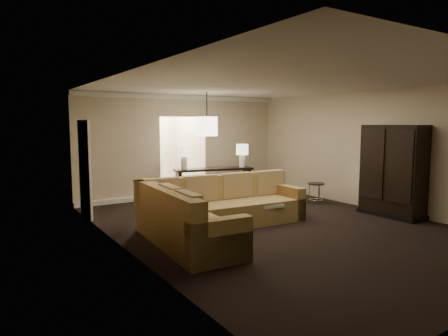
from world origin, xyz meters
TOP-DOWN VIEW (x-y plane):
  - ground at (0.00, 0.00)m, footprint 8.00×8.00m
  - wall_back at (0.00, 4.00)m, footprint 6.00×0.04m
  - wall_left at (-3.00, 0.00)m, footprint 0.04×8.00m
  - wall_right at (3.00, 0.00)m, footprint 0.04×8.00m
  - ceiling at (0.00, 0.00)m, footprint 6.00×8.00m
  - crown_molding at (0.00, 3.95)m, footprint 6.00×0.10m
  - baseboard at (0.00, 3.95)m, footprint 6.00×0.10m
  - side_door at (-2.97, 2.80)m, footprint 0.05×0.90m
  - foyer at (0.00, 5.34)m, footprint 1.44×2.02m
  - sectional_sofa at (-1.24, 0.27)m, footprint 3.48×2.71m
  - coffee_table at (-0.24, 0.59)m, footprint 1.17×1.17m
  - console_table at (0.50, 3.20)m, footprint 2.19×0.97m
  - armoire at (2.69, -0.69)m, footprint 0.59×1.39m
  - drink_table at (2.32, 1.20)m, footprint 0.42×0.42m
  - table_lamp_left at (-0.30, 3.39)m, footprint 0.33×0.33m
  - table_lamp_right at (1.30, 3.01)m, footprint 0.33×0.33m
  - pendant_light at (0.00, 2.70)m, footprint 0.38×0.38m
  - person at (-0.45, 5.60)m, footprint 0.72×0.52m

SIDE VIEW (x-z plane):
  - ground at x=0.00m, z-range 0.00..0.00m
  - baseboard at x=0.00m, z-range 0.00..0.12m
  - coffee_table at x=-0.24m, z-range 0.00..0.43m
  - drink_table at x=2.32m, z-range 0.11..0.64m
  - sectional_sofa at x=-1.24m, z-range -0.10..0.89m
  - console_table at x=0.50m, z-range 0.08..0.90m
  - person at x=-0.45m, z-range 0.00..1.88m
  - armoire at x=2.69m, z-range -0.04..1.95m
  - side_door at x=-2.97m, z-range 0.00..2.10m
  - table_lamp_left at x=-0.30m, z-range 0.93..1.56m
  - table_lamp_right at x=1.30m, z-range 0.93..1.56m
  - foyer at x=0.00m, z-range -0.10..2.70m
  - wall_back at x=0.00m, z-range 0.00..2.80m
  - wall_left at x=-3.00m, z-range 0.00..2.80m
  - wall_right at x=3.00m, z-range 0.00..2.80m
  - pendant_light at x=0.00m, z-range 1.41..2.50m
  - crown_molding at x=0.00m, z-range 2.67..2.79m
  - ceiling at x=0.00m, z-range 2.79..2.81m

